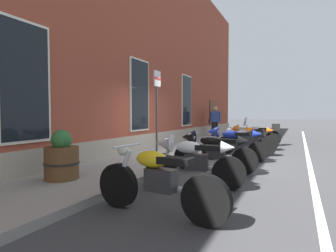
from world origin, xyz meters
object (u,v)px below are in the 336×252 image
at_px(motorcycle_yellow_naked, 157,181).
at_px(motorcycle_blue_sport, 231,142).
at_px(motorcycle_silver_touring, 260,133).
at_px(pedestrian_tan_coat, 214,120).
at_px(motorcycle_black_sport, 211,149).
at_px(motorcycle_orange_sport, 249,136).
at_px(motorcycle_grey_naked, 245,141).
at_px(barrel_planter, 62,159).
at_px(pedestrian_blue_top, 215,120).
at_px(parking_sign, 157,102).
at_px(motorcycle_white_sport, 190,159).

bearing_deg(motorcycle_yellow_naked, motorcycle_blue_sport, 0.80).
bearing_deg(motorcycle_blue_sport, motorcycle_silver_touring, -3.18).
bearing_deg(motorcycle_silver_touring, pedestrian_tan_coat, 49.65).
bearing_deg(motorcycle_black_sport, motorcycle_orange_sport, -1.96).
distance_m(motorcycle_grey_naked, barrel_planter, 6.40).
relative_size(motorcycle_black_sport, motorcycle_grey_naked, 1.06).
bearing_deg(motorcycle_blue_sport, pedestrian_blue_top, 19.96).
height_order(motorcycle_blue_sport, barrel_planter, barrel_planter).
bearing_deg(pedestrian_tan_coat, motorcycle_orange_sport, -147.28).
bearing_deg(motorcycle_blue_sport, motorcycle_orange_sport, -1.02).
relative_size(pedestrian_tan_coat, parking_sign, 0.66).
bearing_deg(motorcycle_orange_sport, motorcycle_grey_naked, -175.38).
height_order(motorcycle_white_sport, motorcycle_orange_sport, motorcycle_white_sport).
relative_size(motorcycle_white_sport, motorcycle_orange_sport, 0.96).
xyz_separation_m(motorcycle_grey_naked, motorcycle_orange_sport, (1.63, 0.13, 0.08)).
bearing_deg(motorcycle_orange_sport, motorcycle_blue_sport, 178.98).
height_order(parking_sign, barrel_planter, parking_sign).
distance_m(motorcycle_yellow_naked, motorcycle_grey_naked, 6.45).
height_order(motorcycle_yellow_naked, pedestrian_tan_coat, pedestrian_tan_coat).
distance_m(motorcycle_white_sport, barrel_planter, 2.56).
xyz_separation_m(parking_sign, barrel_planter, (-2.99, 0.57, -1.24)).
xyz_separation_m(motorcycle_yellow_naked, motorcycle_black_sport, (3.24, 0.18, 0.06)).
bearing_deg(motorcycle_grey_naked, pedestrian_blue_top, 26.81).
xyz_separation_m(motorcycle_white_sport, barrel_planter, (-1.05, 2.33, -0.01)).
bearing_deg(motorcycle_white_sport, motorcycle_orange_sport, -0.92).
height_order(motorcycle_silver_touring, pedestrian_tan_coat, pedestrian_tan_coat).
bearing_deg(motorcycle_silver_touring, motorcycle_blue_sport, 176.82).
bearing_deg(motorcycle_white_sport, motorcycle_black_sport, 2.20).
distance_m(pedestrian_tan_coat, parking_sign, 8.78).
bearing_deg(motorcycle_black_sport, motorcycle_white_sport, -177.80).
height_order(motorcycle_black_sport, pedestrian_blue_top, pedestrian_blue_top).
xyz_separation_m(motorcycle_blue_sport, barrel_planter, (-4.46, 2.38, -0.03)).
xyz_separation_m(motorcycle_silver_touring, pedestrian_tan_coat, (2.47, 2.91, 0.56)).
bearing_deg(barrel_planter, motorcycle_black_sport, -40.46).
bearing_deg(parking_sign, motorcycle_grey_naked, -34.78).
bearing_deg(pedestrian_tan_coat, motorcycle_silver_touring, -130.35).
bearing_deg(barrel_planter, motorcycle_grey_naked, -23.64).
bearing_deg(motorcycle_black_sport, motorcycle_grey_naked, -5.30).
relative_size(motorcycle_white_sport, motorcycle_grey_naked, 0.99).
relative_size(motorcycle_blue_sport, parking_sign, 0.79).
height_order(motorcycle_yellow_naked, barrel_planter, barrel_planter).
height_order(motorcycle_grey_naked, motorcycle_silver_touring, motorcycle_silver_touring).
bearing_deg(pedestrian_tan_coat, motorcycle_yellow_naked, -167.52).
xyz_separation_m(motorcycle_white_sport, motorcycle_grey_naked, (4.81, -0.24, -0.08)).
distance_m(motorcycle_white_sport, motorcycle_blue_sport, 3.40).
bearing_deg(motorcycle_silver_touring, motorcycle_grey_naked, 178.66).
relative_size(motorcycle_black_sport, motorcycle_blue_sport, 1.06).
bearing_deg(motorcycle_yellow_naked, pedestrian_blue_top, 11.75).
bearing_deg(motorcycle_silver_touring, parking_sign, 161.59).
distance_m(motorcycle_orange_sport, barrel_planter, 7.88).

